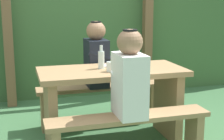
% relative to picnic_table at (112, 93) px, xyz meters
% --- Properties ---
extents(hedge_backdrop, '(6.40, 1.00, 2.18)m').
position_rel_picnic_table_xyz_m(hedge_backdrop, '(0.00, 2.18, 0.58)').
color(hedge_backdrop, '#3B6033').
rests_on(hedge_backdrop, ground_plane).
extents(pergola_post_left, '(0.12, 0.12, 2.01)m').
position_rel_picnic_table_xyz_m(pergola_post_left, '(-0.97, 1.50, 0.50)').
color(pergola_post_left, brown).
rests_on(pergola_post_left, ground_plane).
extents(pergola_post_right, '(0.12, 0.12, 2.01)m').
position_rel_picnic_table_xyz_m(pergola_post_right, '(0.97, 1.50, 0.50)').
color(pergola_post_right, brown).
rests_on(pergola_post_right, ground_plane).
extents(picnic_table, '(1.40, 0.64, 0.75)m').
position_rel_picnic_table_xyz_m(picnic_table, '(0.00, 0.00, 0.00)').
color(picnic_table, '#9E7A51').
rests_on(picnic_table, ground_plane).
extents(bench_near, '(1.40, 0.24, 0.46)m').
position_rel_picnic_table_xyz_m(bench_near, '(0.00, -0.51, -0.18)').
color(bench_near, '#9E7A51').
rests_on(bench_near, ground_plane).
extents(bench_far, '(1.40, 0.24, 0.46)m').
position_rel_picnic_table_xyz_m(bench_far, '(0.00, 0.51, -0.18)').
color(bench_far, '#9E7A51').
rests_on(bench_far, ground_plane).
extents(person_white_shirt, '(0.25, 0.35, 0.72)m').
position_rel_picnic_table_xyz_m(person_white_shirt, '(-0.00, -0.51, 0.28)').
color(person_white_shirt, white).
rests_on(person_white_shirt, bench_near).
extents(person_black_coat, '(0.25, 0.35, 0.72)m').
position_rel_picnic_table_xyz_m(person_black_coat, '(-0.03, 0.51, 0.28)').
color(person_black_coat, black).
rests_on(person_black_coat, bench_far).
extents(drinking_glass, '(0.07, 0.07, 0.09)m').
position_rel_picnic_table_xyz_m(drinking_glass, '(-0.05, -0.11, 0.29)').
color(drinking_glass, silver).
rests_on(drinking_glass, picnic_table).
extents(bottle_left, '(0.06, 0.06, 0.23)m').
position_rel_picnic_table_xyz_m(bottle_left, '(-0.09, 0.05, 0.33)').
color(bottle_left, silver).
rests_on(bottle_left, picnic_table).
extents(bottle_right, '(0.06, 0.06, 0.21)m').
position_rel_picnic_table_xyz_m(bottle_right, '(0.05, -0.12, 0.33)').
color(bottle_right, silver).
rests_on(bottle_right, picnic_table).
extents(cell_phone, '(0.12, 0.16, 0.01)m').
position_rel_picnic_table_xyz_m(cell_phone, '(-0.02, 0.16, 0.25)').
color(cell_phone, silver).
rests_on(cell_phone, picnic_table).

